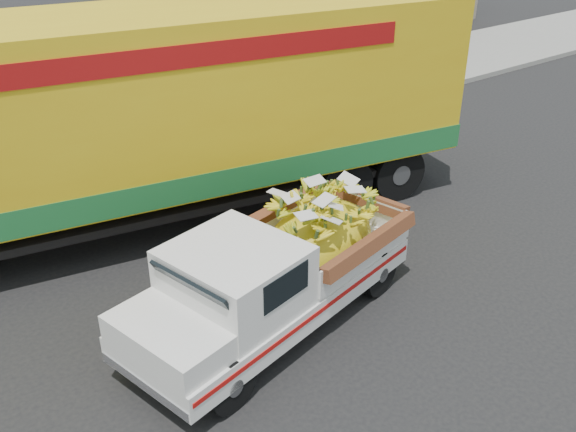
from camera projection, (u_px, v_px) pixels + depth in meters
ground at (197, 355)px, 8.61m from camera, size 100.00×100.00×0.00m
curb at (44, 192)px, 12.83m from camera, size 60.00×0.25×0.15m
sidewalk at (13, 159)px, 14.30m from camera, size 60.00×4.00×0.14m
pickup_truck at (289, 264)px, 9.04m from camera, size 4.75×2.57×1.58m
semi_trailer at (138, 116)px, 10.72m from camera, size 12.08×4.69×3.80m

